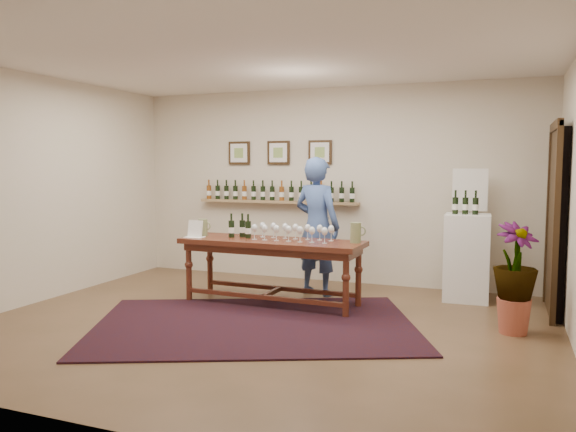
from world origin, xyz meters
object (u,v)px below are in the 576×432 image
(tasting_table, at_px, (272,249))
(potted_plant, at_px, (515,278))
(person, at_px, (317,226))
(display_pedestal, at_px, (467,257))

(tasting_table, relative_size, potted_plant, 2.33)
(tasting_table, height_order, person, person)
(tasting_table, height_order, display_pedestal, display_pedestal)
(display_pedestal, relative_size, person, 0.60)
(display_pedestal, height_order, potted_plant, display_pedestal)
(person, bearing_deg, potted_plant, 174.78)
(tasting_table, xyz_separation_m, person, (0.35, 0.71, 0.22))
(display_pedestal, relative_size, potted_plant, 1.12)
(tasting_table, height_order, potted_plant, potted_plant)
(potted_plant, height_order, person, person)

